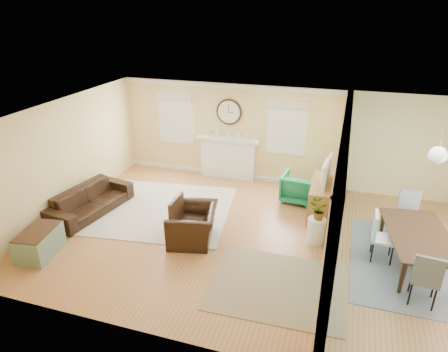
{
  "coord_description": "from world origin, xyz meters",
  "views": [
    {
      "loc": [
        1.49,
        -6.95,
        4.53
      ],
      "look_at": [
        -0.8,
        0.3,
        1.2
      ],
      "focal_mm": 32.0,
      "sensor_mm": 36.0,
      "label": 1
    }
  ],
  "objects": [
    {
      "name": "floor",
      "position": [
        0.0,
        0.0,
        0.0
      ],
      "size": [
        9.0,
        9.0,
        0.0
      ],
      "primitive_type": "plane",
      "color": "#A3663D",
      "rests_on": "ground"
    },
    {
      "name": "wall_back",
      "position": [
        0.0,
        3.0,
        1.3
      ],
      "size": [
        9.0,
        0.02,
        2.6
      ],
      "primitive_type": "cube",
      "color": "#DEBE79",
      "rests_on": "ground"
    },
    {
      "name": "wall_front",
      "position": [
        0.0,
        -3.0,
        1.3
      ],
      "size": [
        9.0,
        0.02,
        2.6
      ],
      "primitive_type": "cube",
      "color": "#DEBE79",
      "rests_on": "ground"
    },
    {
      "name": "wall_left",
      "position": [
        -4.5,
        0.0,
        1.3
      ],
      "size": [
        0.02,
        6.0,
        2.6
      ],
      "primitive_type": "cube",
      "color": "#DEBE79",
      "rests_on": "ground"
    },
    {
      "name": "ceiling",
      "position": [
        0.0,
        0.0,
        2.6
      ],
      "size": [
        9.0,
        6.0,
        0.02
      ],
      "primitive_type": "cube",
      "color": "white",
      "rests_on": "wall_back"
    },
    {
      "name": "partition",
      "position": [
        1.51,
        0.28,
        1.36
      ],
      "size": [
        0.17,
        6.0,
        2.6
      ],
      "color": "#DEBE79",
      "rests_on": "ground"
    },
    {
      "name": "fireplace",
      "position": [
        -1.5,
        2.88,
        0.6
      ],
      "size": [
        1.7,
        0.3,
        1.17
      ],
      "color": "white",
      "rests_on": "ground"
    },
    {
      "name": "wall_clock",
      "position": [
        -1.5,
        2.97,
        1.85
      ],
      "size": [
        0.7,
        0.07,
        0.7
      ],
      "color": "#3F2717",
      "rests_on": "wall_back"
    },
    {
      "name": "window_left",
      "position": [
        -3.05,
        2.95,
        1.66
      ],
      "size": [
        1.05,
        0.13,
        1.42
      ],
      "color": "white",
      "rests_on": "wall_back"
    },
    {
      "name": "window_right",
      "position": [
        0.05,
        2.95,
        1.66
      ],
      "size": [
        1.05,
        0.13,
        1.42
      ],
      "color": "white",
      "rests_on": "wall_back"
    },
    {
      "name": "pendant",
      "position": [
        3.0,
        0.0,
        2.2
      ],
      "size": [
        0.3,
        0.3,
        0.55
      ],
      "color": "gold",
      "rests_on": "ceiling"
    },
    {
      "name": "rug_cream",
      "position": [
        -2.5,
        0.56,
        0.01
      ],
      "size": [
        3.65,
        3.27,
        0.02
      ],
      "primitive_type": "cube",
      "rotation": [
        0.0,
        0.0,
        0.13
      ],
      "color": "beige",
      "rests_on": "floor"
    },
    {
      "name": "rug_jute",
      "position": [
        0.69,
        -1.35,
        0.01
      ],
      "size": [
        2.35,
        1.95,
        0.01
      ],
      "primitive_type": "cube",
      "rotation": [
        0.0,
        0.0,
        0.03
      ],
      "color": "#94805A",
      "rests_on": "floor"
    },
    {
      "name": "rug_grey",
      "position": [
        3.04,
        0.01,
        0.01
      ],
      "size": [
        2.31,
        2.89,
        0.01
      ],
      "primitive_type": "cube",
      "color": "slate",
      "rests_on": "floor"
    },
    {
      "name": "sofa",
      "position": [
        -3.94,
        -0.04,
        0.31
      ],
      "size": [
        1.15,
        2.22,
        0.62
      ],
      "primitive_type": "imported",
      "rotation": [
        0.0,
        0.0,
        1.41
      ],
      "color": "black",
      "rests_on": "floor"
    },
    {
      "name": "eames_chair",
      "position": [
        -1.24,
        -0.41,
        0.35
      ],
      "size": [
        1.18,
        1.28,
        0.71
      ],
      "primitive_type": "imported",
      "rotation": [
        0.0,
        0.0,
        -1.34
      ],
      "color": "black",
      "rests_on": "floor"
    },
    {
      "name": "green_chair",
      "position": [
        0.57,
        2.02,
        0.35
      ],
      "size": [
        0.83,
        0.85,
        0.71
      ],
      "primitive_type": "imported",
      "rotation": [
        0.0,
        0.0,
        3.04
      ],
      "color": "#0A814B",
      "rests_on": "floor"
    },
    {
      "name": "trunk",
      "position": [
        -3.88,
        -1.8,
        0.27
      ],
      "size": [
        0.71,
        1.0,
        0.53
      ],
      "color": "slate",
      "rests_on": "floor"
    },
    {
      "name": "credenza",
      "position": [
        1.15,
        1.47,
        0.4
      ],
      "size": [
        0.48,
        1.41,
        0.8
      ],
      "color": "olive",
      "rests_on": "floor"
    },
    {
      "name": "tv",
      "position": [
        1.13,
        1.47,
        1.08
      ],
      "size": [
        0.19,
        0.99,
        0.56
      ],
      "primitive_type": "imported",
      "rotation": [
        0.0,
        0.0,
        1.51
      ],
      "color": "black",
      "rests_on": "credenza"
    },
    {
      "name": "garden_stool",
      "position": [
        1.17,
        0.26,
        0.27
      ],
      "size": [
        0.36,
        0.36,
        0.54
      ],
      "primitive_type": "cylinder",
      "color": "white",
      "rests_on": "floor"
    },
    {
      "name": "potted_plant",
      "position": [
        1.17,
        0.26,
        0.73
      ],
      "size": [
        0.38,
        0.34,
        0.39
      ],
      "primitive_type": "imported",
      "rotation": [
        0.0,
        0.0,
        3.05
      ],
      "color": "#337F33",
      "rests_on": "garden_stool"
    },
    {
      "name": "dining_table",
      "position": [
        3.04,
        0.01,
        0.34
      ],
      "size": [
        1.33,
        2.05,
        0.67
      ],
      "primitive_type": "imported",
      "rotation": [
        0.0,
        0.0,
        1.71
      ],
      "color": "#3F2717",
      "rests_on": "floor"
    },
    {
      "name": "dining_chair_n",
      "position": [
        2.98,
        1.06,
        0.58
      ],
      "size": [
        0.52,
        0.52,
        0.99
      ],
      "color": "slate",
      "rests_on": "floor"
    },
    {
      "name": "dining_chair_s",
      "position": [
        3.0,
        -1.03,
        0.57
      ],
      "size": [
        0.48,
        0.48,
        0.98
      ],
      "color": "slate",
      "rests_on": "floor"
    },
    {
      "name": "dining_chair_w",
      "position": [
        2.42,
        0.02,
        0.56
      ],
      "size": [
        0.43,
        0.43,
        0.96
      ],
      "color": "white",
      "rests_on": "floor"
    }
  ]
}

